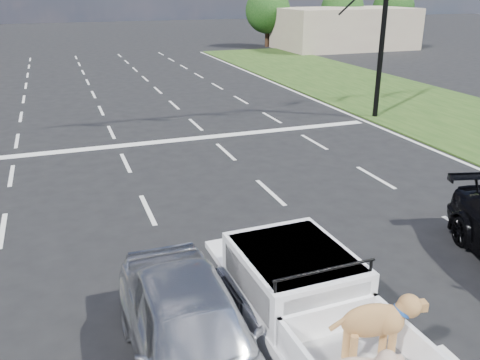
# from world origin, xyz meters

# --- Properties ---
(ground) EXTENTS (160.00, 160.00, 0.00)m
(ground) POSITION_xyz_m (0.00, 0.00, 0.00)
(ground) COLOR black
(ground) RESTS_ON ground
(road_markings) EXTENTS (17.75, 60.00, 0.01)m
(road_markings) POSITION_xyz_m (0.00, 6.56, 0.01)
(road_markings) COLOR silver
(road_markings) RESTS_ON ground
(traffic_signal) EXTENTS (9.11, 0.31, 7.00)m
(traffic_signal) POSITION_xyz_m (7.20, 10.50, 4.73)
(traffic_signal) COLOR black
(traffic_signal) RESTS_ON ground
(building_right) EXTENTS (12.00, 7.00, 3.60)m
(building_right) POSITION_xyz_m (22.00, 34.00, 1.80)
(building_right) COLOR tan
(building_right) RESTS_ON ground
(tree_far_d) EXTENTS (4.20, 4.20, 5.40)m
(tree_far_d) POSITION_xyz_m (16.00, 38.00, 3.29)
(tree_far_d) COLOR #332114
(tree_far_d) RESTS_ON ground
(tree_far_e) EXTENTS (4.20, 4.20, 5.40)m
(tree_far_e) POSITION_xyz_m (24.00, 38.00, 3.29)
(tree_far_e) COLOR #332114
(tree_far_e) RESTS_ON ground
(tree_far_f) EXTENTS (4.20, 4.20, 5.40)m
(tree_far_f) POSITION_xyz_m (30.00, 38.00, 3.29)
(tree_far_f) COLOR #332114
(tree_far_f) RESTS_ON ground
(pickup_truck) EXTENTS (1.96, 4.89, 1.81)m
(pickup_truck) POSITION_xyz_m (-0.41, -2.89, 0.86)
(pickup_truck) COLOR black
(pickup_truck) RESTS_ON ground
(silver_sedan) EXTENTS (1.81, 4.47, 1.52)m
(silver_sedan) POSITION_xyz_m (-2.20, -2.27, 0.76)
(silver_sedan) COLOR silver
(silver_sedan) RESTS_ON ground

